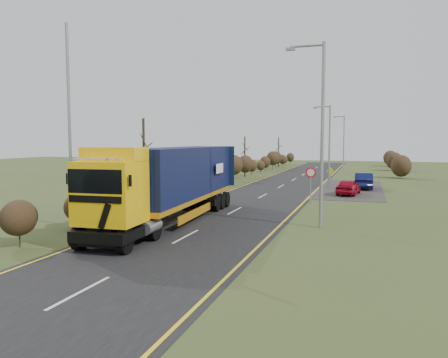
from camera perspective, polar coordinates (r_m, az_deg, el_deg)
ground at (r=24.45m, az=-1.30°, el=-5.63°), size 160.00×160.00×0.00m
road at (r=33.93m, az=4.33°, el=-2.64°), size 8.00×120.00×0.02m
layby at (r=42.92m, az=16.02°, el=-1.21°), size 6.00×18.00×0.02m
lane_markings at (r=33.63m, az=4.21°, el=-2.67°), size 7.52×116.00×0.01m
hedgerow at (r=33.73m, az=-6.46°, el=0.05°), size 2.24×102.04×6.05m
lorry at (r=24.22m, az=-6.65°, el=-0.01°), size 3.26×15.37×4.25m
car_red_hatchback at (r=37.97m, az=15.93°, el=-1.01°), size 2.11×4.08×1.33m
car_blue_sedan at (r=43.23m, az=17.76°, el=-0.23°), size 1.70×4.60×1.50m
streetlight_near at (r=23.03m, az=12.42°, el=6.71°), size 2.02×0.19×9.50m
streetlight_mid at (r=42.78m, az=13.49°, el=4.59°), size 1.69×0.18×7.87m
streetlight_far at (r=69.56m, az=15.30°, el=4.89°), size 1.79×0.18×8.37m
left_pole at (r=24.19m, az=-19.53°, el=6.50°), size 0.16×0.16×10.53m
speed_sign at (r=32.03m, az=11.25°, el=0.13°), size 0.72×0.10×2.60m
warning_board at (r=44.21m, az=13.72°, el=0.54°), size 0.74×0.11×1.94m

